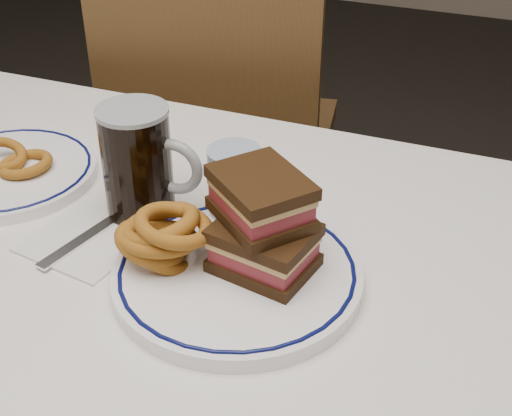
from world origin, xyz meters
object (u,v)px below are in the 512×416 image
at_px(main_plate, 237,274).
at_px(far_plate, 7,172).
at_px(beer_mug, 139,162).
at_px(reuben_sandwich, 263,223).
at_px(chair_far, 222,128).

xyz_separation_m(main_plate, far_plate, (-0.41, 0.10, -0.00)).
relative_size(main_plate, beer_mug, 1.91).
relative_size(reuben_sandwich, beer_mug, 0.93).
bearing_deg(chair_far, main_plate, -64.35).
relative_size(chair_far, far_plate, 3.89).
distance_m(main_plate, beer_mug, 0.21).
distance_m(chair_far, main_plate, 0.82).
height_order(reuben_sandwich, far_plate, reuben_sandwich).
bearing_deg(far_plate, beer_mug, -1.90).
distance_m(main_plate, reuben_sandwich, 0.07).
bearing_deg(chair_far, far_plate, -96.38).
distance_m(main_plate, far_plate, 0.43).
xyz_separation_m(chair_far, beer_mug, (0.17, -0.63, 0.28)).
xyz_separation_m(reuben_sandwich, far_plate, (-0.44, 0.08, -0.07)).
height_order(chair_far, reuben_sandwich, chair_far).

